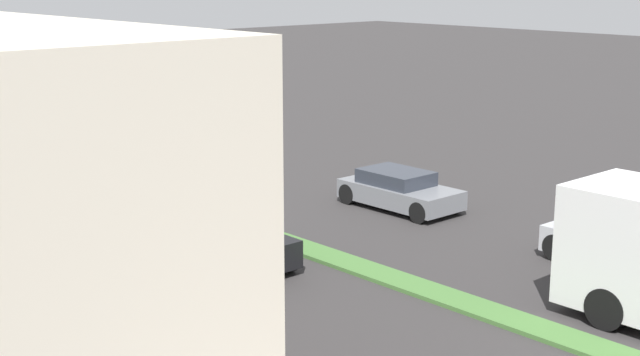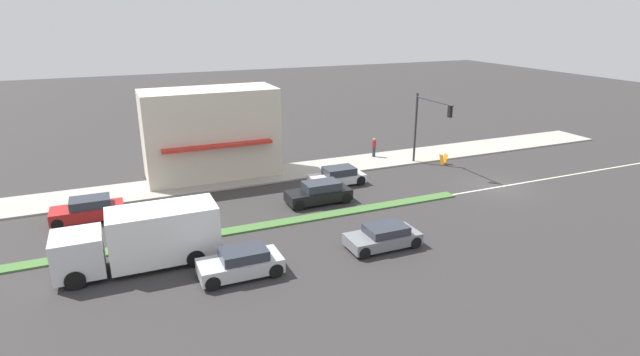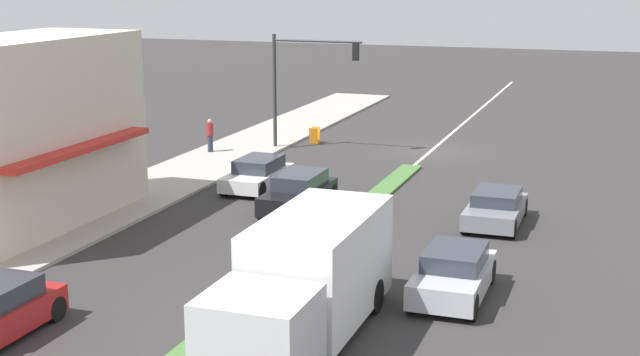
{
  "view_description": "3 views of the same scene",
  "coord_description": "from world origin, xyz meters",
  "px_view_note": "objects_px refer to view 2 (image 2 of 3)",
  "views": [
    {
      "loc": [
        14.86,
        30.49,
        7.27
      ],
      "look_at": [
        0.42,
        14.5,
        2.23
      ],
      "focal_mm": 50.0,
      "sensor_mm": 36.0,
      "label": 1
    },
    {
      "loc": [
        -25.59,
        24.64,
        11.8
      ],
      "look_at": [
        1.29,
        13.09,
        2.02
      ],
      "focal_mm": 28.0,
      "sensor_mm": 36.0,
      "label": 2
    },
    {
      "loc": [
        -9.25,
        42.78,
        8.72
      ],
      "look_at": [
        0.86,
        14.17,
        1.65
      ],
      "focal_mm": 50.0,
      "sensor_mm": 36.0,
      "label": 3
    }
  ],
  "objects_px": {
    "suv_grey": "(383,237)",
    "hatchback_red": "(88,210)",
    "warning_aframe_sign": "(443,159)",
    "pedestrian": "(374,147)",
    "suv_black": "(319,193)",
    "sedan_silver": "(241,263)",
    "delivery_truck": "(145,238)",
    "traffic_signal_main": "(427,119)",
    "van_white": "(337,176)"
  },
  "relations": [
    {
      "from": "warning_aframe_sign",
      "to": "suv_grey",
      "type": "relative_size",
      "value": 0.22
    },
    {
      "from": "pedestrian",
      "to": "suv_black",
      "type": "bearing_deg",
      "value": 132.96
    },
    {
      "from": "delivery_truck",
      "to": "sedan_silver",
      "type": "relative_size",
      "value": 1.94
    },
    {
      "from": "suv_grey",
      "to": "van_white",
      "type": "xyz_separation_m",
      "value": [
        10.0,
        -2.04,
        0.03
      ]
    },
    {
      "from": "delivery_truck",
      "to": "sedan_silver",
      "type": "bearing_deg",
      "value": -125.24
    },
    {
      "from": "warning_aframe_sign",
      "to": "suv_black",
      "type": "bearing_deg",
      "value": 107.26
    },
    {
      "from": "delivery_truck",
      "to": "suv_grey",
      "type": "height_order",
      "value": "delivery_truck"
    },
    {
      "from": "suv_grey",
      "to": "suv_black",
      "type": "bearing_deg",
      "value": 4.69
    },
    {
      "from": "traffic_signal_main",
      "to": "delivery_truck",
      "type": "distance_m",
      "value": 23.43
    },
    {
      "from": "pedestrian",
      "to": "van_white",
      "type": "bearing_deg",
      "value": 131.0
    },
    {
      "from": "suv_black",
      "to": "van_white",
      "type": "distance_m",
      "value": 3.84
    },
    {
      "from": "warning_aframe_sign",
      "to": "hatchback_red",
      "type": "relative_size",
      "value": 0.21
    },
    {
      "from": "suv_black",
      "to": "sedan_silver",
      "type": "height_order",
      "value": "suv_black"
    },
    {
      "from": "sedan_silver",
      "to": "pedestrian",
      "type": "bearing_deg",
      "value": -45.81
    },
    {
      "from": "suv_black",
      "to": "sedan_silver",
      "type": "xyz_separation_m",
      "value": [
        -7.2,
        7.05,
        -0.02
      ]
    },
    {
      "from": "pedestrian",
      "to": "van_white",
      "type": "relative_size",
      "value": 0.41
    },
    {
      "from": "suv_grey",
      "to": "sedan_silver",
      "type": "xyz_separation_m",
      "value": [
        -0.0,
        7.64,
        0.07
      ]
    },
    {
      "from": "warning_aframe_sign",
      "to": "sedan_silver",
      "type": "distance_m",
      "value": 22.63
    },
    {
      "from": "suv_grey",
      "to": "sedan_silver",
      "type": "relative_size",
      "value": 1.0
    },
    {
      "from": "pedestrian",
      "to": "suv_grey",
      "type": "height_order",
      "value": "pedestrian"
    },
    {
      "from": "pedestrian",
      "to": "suv_black",
      "type": "distance_m",
      "value": 11.44
    },
    {
      "from": "suv_black",
      "to": "suv_grey",
      "type": "relative_size",
      "value": 1.08
    },
    {
      "from": "traffic_signal_main",
      "to": "van_white",
      "type": "xyz_separation_m",
      "value": [
        -1.12,
        8.13,
        -3.29
      ]
    },
    {
      "from": "delivery_truck",
      "to": "suv_black",
      "type": "relative_size",
      "value": 1.8
    },
    {
      "from": "suv_grey",
      "to": "hatchback_red",
      "type": "height_order",
      "value": "hatchback_red"
    },
    {
      "from": "delivery_truck",
      "to": "suv_black",
      "type": "bearing_deg",
      "value": -68.23
    },
    {
      "from": "sedan_silver",
      "to": "suv_grey",
      "type": "bearing_deg",
      "value": -90.0
    },
    {
      "from": "warning_aframe_sign",
      "to": "pedestrian",
      "type": "bearing_deg",
      "value": 47.86
    },
    {
      "from": "warning_aframe_sign",
      "to": "sedan_silver",
      "type": "relative_size",
      "value": 0.22
    },
    {
      "from": "warning_aframe_sign",
      "to": "hatchback_red",
      "type": "height_order",
      "value": "hatchback_red"
    },
    {
      "from": "warning_aframe_sign",
      "to": "delivery_truck",
      "type": "distance_m",
      "value": 25.11
    },
    {
      "from": "traffic_signal_main",
      "to": "van_white",
      "type": "distance_m",
      "value": 8.84
    },
    {
      "from": "warning_aframe_sign",
      "to": "traffic_signal_main",
      "type": "bearing_deg",
      "value": 90.14
    },
    {
      "from": "suv_grey",
      "to": "hatchback_red",
      "type": "xyz_separation_m",
      "value": [
        10.0,
        14.28,
        0.07
      ]
    },
    {
      "from": "delivery_truck",
      "to": "van_white",
      "type": "distance_m",
      "value": 15.45
    },
    {
      "from": "traffic_signal_main",
      "to": "suv_black",
      "type": "distance_m",
      "value": 11.89
    },
    {
      "from": "warning_aframe_sign",
      "to": "suv_grey",
      "type": "xyz_separation_m",
      "value": [
        -11.13,
        12.06,
        0.16
      ]
    },
    {
      "from": "suv_grey",
      "to": "hatchback_red",
      "type": "relative_size",
      "value": 0.96
    },
    {
      "from": "delivery_truck",
      "to": "sedan_silver",
      "type": "xyz_separation_m",
      "value": [
        -2.8,
        -3.96,
        -0.81
      ]
    },
    {
      "from": "suv_black",
      "to": "suv_grey",
      "type": "height_order",
      "value": "suv_black"
    },
    {
      "from": "van_white",
      "to": "pedestrian",
      "type": "bearing_deg",
      "value": -49.0
    },
    {
      "from": "suv_grey",
      "to": "hatchback_red",
      "type": "distance_m",
      "value": 17.43
    },
    {
      "from": "traffic_signal_main",
      "to": "pedestrian",
      "type": "relative_size",
      "value": 3.48
    },
    {
      "from": "hatchback_red",
      "to": "suv_black",
      "type": "bearing_deg",
      "value": -101.56
    },
    {
      "from": "delivery_truck",
      "to": "warning_aframe_sign",
      "type": "bearing_deg",
      "value": -70.61
    },
    {
      "from": "traffic_signal_main",
      "to": "van_white",
      "type": "height_order",
      "value": "traffic_signal_main"
    },
    {
      "from": "traffic_signal_main",
      "to": "sedan_silver",
      "type": "bearing_deg",
      "value": 122.0
    },
    {
      "from": "suv_black",
      "to": "hatchback_red",
      "type": "bearing_deg",
      "value": 78.44
    },
    {
      "from": "pedestrian",
      "to": "delivery_truck",
      "type": "height_order",
      "value": "delivery_truck"
    },
    {
      "from": "traffic_signal_main",
      "to": "suv_grey",
      "type": "relative_size",
      "value": 1.45
    }
  ]
}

